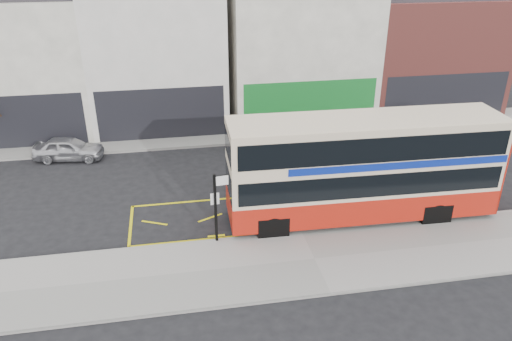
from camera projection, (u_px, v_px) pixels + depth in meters
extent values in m
plane|color=black|center=(299.00, 230.00, 20.98)|extent=(120.00, 120.00, 0.00)
cube|color=gray|center=(314.00, 260.00, 18.91)|extent=(40.00, 4.00, 0.15)
cube|color=gray|center=(301.00, 233.00, 20.62)|extent=(40.00, 0.15, 0.15)
cube|color=gray|center=(254.00, 133.00, 30.70)|extent=(50.00, 3.00, 0.15)
cube|color=white|center=(25.00, 64.00, 30.41)|extent=(8.00, 8.00, 8.00)
cube|color=black|center=(17.00, 123.00, 27.93)|extent=(7.36, 0.06, 3.20)
cube|color=black|center=(18.00, 127.00, 28.03)|extent=(5.60, 0.04, 2.00)
cube|color=beige|center=(158.00, 51.00, 31.46)|extent=(8.00, 8.00, 9.00)
cube|color=black|center=(162.00, 115.00, 29.19)|extent=(7.36, 0.06, 3.20)
cube|color=black|center=(162.00, 118.00, 29.29)|extent=(5.60, 0.04, 2.00)
cube|color=white|center=(296.00, 49.00, 32.98)|extent=(9.00, 8.00, 8.50)
cube|color=#136B24|center=(310.00, 106.00, 30.61)|extent=(8.28, 0.06, 3.20)
cube|color=black|center=(310.00, 109.00, 30.71)|extent=(6.30, 0.04, 2.00)
cube|color=#9B453E|center=(421.00, 52.00, 34.62)|extent=(9.00, 8.00, 7.50)
cube|color=black|center=(446.00, 99.00, 32.02)|extent=(8.28, 0.06, 3.20)
cube|color=black|center=(445.00, 102.00, 32.13)|extent=(6.30, 0.04, 2.00)
cube|color=beige|center=(363.00, 166.00, 20.89)|extent=(11.42, 2.85, 4.18)
cube|color=#A7190D|center=(360.00, 198.00, 21.56)|extent=(11.46, 2.89, 1.14)
cube|color=#A7190D|center=(488.00, 157.00, 21.66)|extent=(0.12, 2.62, 4.18)
cube|color=black|center=(363.00, 172.00, 21.02)|extent=(10.97, 2.90, 0.98)
cube|color=black|center=(366.00, 138.00, 20.34)|extent=(10.97, 2.90, 1.03)
cube|color=navy|center=(388.00, 153.00, 20.80)|extent=(9.15, 2.85, 0.31)
cube|color=black|center=(229.00, 187.00, 20.36)|extent=(0.12, 2.38, 1.65)
cube|color=black|center=(228.00, 146.00, 19.57)|extent=(0.12, 2.38, 1.03)
cube|color=black|center=(229.00, 165.00, 19.93)|extent=(0.09, 1.81, 0.36)
cube|color=beige|center=(368.00, 120.00, 20.01)|extent=(11.42, 2.75, 0.12)
cylinder|color=black|center=(273.00, 228.00, 20.15)|extent=(1.04, 0.31, 1.03)
cylinder|color=black|center=(264.00, 200.00, 22.23)|extent=(1.04, 0.31, 1.03)
cylinder|color=black|center=(436.00, 214.00, 21.10)|extent=(1.04, 0.31, 1.03)
cylinder|color=black|center=(413.00, 189.00, 23.19)|extent=(1.04, 0.31, 1.03)
cube|color=black|center=(216.00, 208.00, 19.36)|extent=(0.11, 0.11, 2.94)
cube|color=white|center=(222.00, 180.00, 18.92)|extent=(0.53, 0.10, 0.43)
cube|color=white|center=(215.00, 199.00, 19.24)|extent=(0.34, 0.07, 0.49)
imported|color=silver|center=(69.00, 149.00, 27.16)|extent=(3.87, 1.96, 1.26)
imported|color=#3B3D42|center=(268.00, 139.00, 28.50)|extent=(3.75, 1.46, 1.22)
imported|color=silver|center=(413.00, 122.00, 30.81)|extent=(4.97, 2.48, 1.39)
cylinder|color=#321F16|center=(374.00, 104.00, 32.72)|extent=(0.24, 0.24, 2.11)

